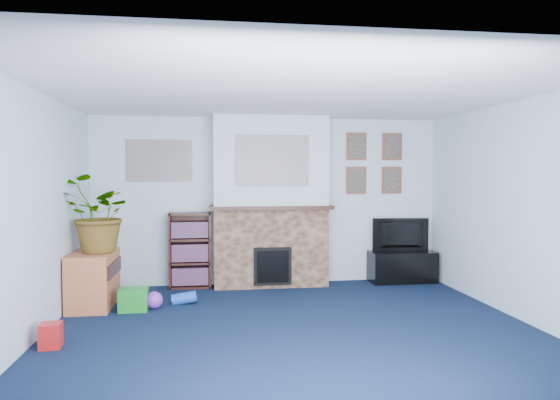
{
  "coord_description": "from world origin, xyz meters",
  "views": [
    {
      "loc": [
        -0.83,
        -4.94,
        1.59
      ],
      "look_at": [
        -0.04,
        0.82,
        1.29
      ],
      "focal_mm": 32.0,
      "sensor_mm": 36.0,
      "label": 1
    }
  ],
  "objects": [
    {
      "name": "mantel_can",
      "position": [
        0.74,
        2.0,
        1.21
      ],
      "size": [
        0.06,
        0.06,
        0.13
      ],
      "primitive_type": "cylinder",
      "color": "red",
      "rests_on": "chimney_breast"
    },
    {
      "name": "television",
      "position": [
        1.95,
        2.05,
        0.69
      ],
      "size": [
        0.84,
        0.19,
        0.48
      ],
      "primitive_type": "imported",
      "rotation": [
        0.0,
        0.0,
        3.05
      ],
      "color": "black",
      "rests_on": "tv_stand"
    },
    {
      "name": "mantel_clock",
      "position": [
        -0.04,
        2.0,
        1.22
      ],
      "size": [
        0.11,
        0.06,
        0.15
      ],
      "primitive_type": "cube",
      "color": "gold",
      "rests_on": "chimney_breast"
    },
    {
      "name": "wall_right",
      "position": [
        2.5,
        0.0,
        1.2
      ],
      "size": [
        0.04,
        4.5,
        2.4
      ],
      "primitive_type": "cube",
      "color": "silver",
      "rests_on": "ground"
    },
    {
      "name": "mantel_candle",
      "position": [
        0.31,
        2.0,
        1.23
      ],
      "size": [
        0.05,
        0.05,
        0.17
      ],
      "primitive_type": "cylinder",
      "color": "#B2BFC6",
      "rests_on": "chimney_breast"
    },
    {
      "name": "wall_front",
      "position": [
        0.0,
        -2.25,
        1.2
      ],
      "size": [
        5.0,
        0.04,
        2.4
      ],
      "primitive_type": "cube",
      "color": "silver",
      "rests_on": "ground"
    },
    {
      "name": "collage_left",
      "position": [
        -1.55,
        2.23,
        1.78
      ],
      "size": [
        0.9,
        0.03,
        0.58
      ],
      "primitive_type": "cube",
      "color": "gray",
      "rests_on": "wall_back"
    },
    {
      "name": "portrait_br",
      "position": [
        1.85,
        2.23,
        1.5
      ],
      "size": [
        0.3,
        0.03,
        0.4
      ],
      "primitive_type": "cube",
      "color": "brown",
      "rests_on": "wall_back"
    },
    {
      "name": "sideboard",
      "position": [
        -2.24,
        1.23,
        0.35
      ],
      "size": [
        0.47,
        0.85,
        0.66
      ],
      "primitive_type": "cube",
      "color": "#BD613C",
      "rests_on": "ground"
    },
    {
      "name": "mantel_teddy",
      "position": [
        -0.62,
        2.0,
        1.22
      ],
      "size": [
        0.12,
        0.12,
        0.12
      ],
      "primitive_type": "sphere",
      "color": "gray",
      "rests_on": "chimney_breast"
    },
    {
      "name": "potted_plant",
      "position": [
        -2.19,
        1.18,
        1.12
      ],
      "size": [
        1.11,
        1.08,
        0.93
      ],
      "primitive_type": "imported",
      "rotation": [
        0.0,
        0.0,
        3.8
      ],
      "color": "#26661E",
      "rests_on": "sideboard"
    },
    {
      "name": "toy_ball",
      "position": [
        -1.51,
        1.04,
        0.09
      ],
      "size": [
        0.2,
        0.2,
        0.2
      ],
      "primitive_type": "sphere",
      "color": "purple",
      "rests_on": "ground"
    },
    {
      "name": "toy_block",
      "position": [
        -2.3,
        -0.2,
        0.11
      ],
      "size": [
        0.2,
        0.2,
        0.23
      ],
      "primitive_type": "cube",
      "rotation": [
        0.0,
        0.0,
        0.08
      ],
      "color": "red",
      "rests_on": "ground"
    },
    {
      "name": "portrait_tl",
      "position": [
        1.3,
        2.23,
        2.0
      ],
      "size": [
        0.3,
        0.03,
        0.4
      ],
      "primitive_type": "cube",
      "color": "brown",
      "rests_on": "wall_back"
    },
    {
      "name": "bookshelf",
      "position": [
        -1.13,
        2.11,
        0.5
      ],
      "size": [
        0.58,
        0.28,
        1.05
      ],
      "color": "#321712",
      "rests_on": "ground"
    },
    {
      "name": "chimney_breast",
      "position": [
        0.0,
        2.05,
        1.18
      ],
      "size": [
        1.72,
        0.5,
        2.4
      ],
      "color": "brown",
      "rests_on": "ground"
    },
    {
      "name": "portrait_tr",
      "position": [
        1.85,
        2.23,
        2.0
      ],
      "size": [
        0.3,
        0.03,
        0.4
      ],
      "primitive_type": "cube",
      "color": "brown",
      "rests_on": "wall_back"
    },
    {
      "name": "floor",
      "position": [
        0.0,
        0.0,
        0.0
      ],
      "size": [
        5.0,
        4.5,
        0.01
      ],
      "primitive_type": "cube",
      "color": "#0E1A35",
      "rests_on": "ground"
    },
    {
      "name": "wall_left",
      "position": [
        -2.5,
        0.0,
        1.2
      ],
      "size": [
        0.04,
        4.5,
        2.4
      ],
      "primitive_type": "cube",
      "color": "silver",
      "rests_on": "ground"
    },
    {
      "name": "collage_main",
      "position": [
        0.0,
        1.84,
        1.78
      ],
      "size": [
        1.0,
        0.03,
        0.68
      ],
      "primitive_type": "cube",
      "color": "gray",
      "rests_on": "chimney_breast"
    },
    {
      "name": "toy_tube",
      "position": [
        -1.17,
        1.2,
        0.07
      ],
      "size": [
        0.31,
        0.14,
        0.18
      ],
      "primitive_type": "cylinder",
      "rotation": [
        0.0,
        1.43,
        0.0
      ],
      "color": "blue",
      "rests_on": "ground"
    },
    {
      "name": "tv_stand",
      "position": [
        1.95,
        2.03,
        0.22
      ],
      "size": [
        0.96,
        0.4,
        0.45
      ],
      "primitive_type": "cube",
      "color": "black",
      "rests_on": "ground"
    },
    {
      "name": "green_crate",
      "position": [
        -1.74,
        0.98,
        0.14
      ],
      "size": [
        0.33,
        0.26,
        0.26
      ],
      "primitive_type": "cube",
      "rotation": [
        0.0,
        0.0,
        0.01
      ],
      "color": "#198C26",
      "rests_on": "ground"
    },
    {
      "name": "ceiling",
      "position": [
        0.0,
        0.0,
        2.4
      ],
      "size": [
        5.0,
        4.5,
        0.01
      ],
      "primitive_type": "cube",
      "color": "white",
      "rests_on": "wall_back"
    },
    {
      "name": "portrait_bl",
      "position": [
        1.3,
        2.23,
        1.5
      ],
      "size": [
        0.3,
        0.03,
        0.4
      ],
      "primitive_type": "cube",
      "color": "brown",
      "rests_on": "wall_back"
    },
    {
      "name": "wall_back",
      "position": [
        0.0,
        2.25,
        1.2
      ],
      "size": [
        5.0,
        0.04,
        2.4
      ],
      "primitive_type": "cube",
      "color": "silver",
      "rests_on": "ground"
    }
  ]
}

